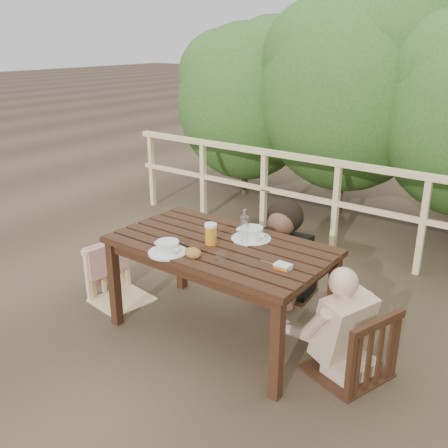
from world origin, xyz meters
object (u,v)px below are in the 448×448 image
Objects in this scene: chair_far at (290,250)px; woman at (293,219)px; table at (220,290)px; chair_right at (352,310)px; diner_right at (358,294)px; bread_roll at (193,253)px; butter_tub at (283,267)px; soup_near at (168,247)px; tumbler at (220,259)px; chair_left at (119,253)px; soup_far at (251,234)px; bottle at (245,227)px; beer_glass at (211,235)px.

woman is (0.00, 0.02, 0.28)m from chair_far.
table is 1.03m from chair_right.
diner_right is (0.03, 0.00, 0.13)m from chair_right.
bread_roll is at bearing 78.92° from woman.
soup_near is at bearing -160.57° from butter_tub.
tumbler reaches higher than butter_tub.
chair_right is at bearing -75.92° from chair_left.
chair_left is 8.31× the size of butter_tub.
chair_far is 0.61× the size of woman.
chair_right is at bearing 7.32° from table.
chair_right is (0.91, -0.76, 0.06)m from chair_far.
soup_near reaches higher than table.
soup_far is at bearing 75.63° from bread_roll.
soup_near is (-1.21, -0.48, 0.30)m from chair_right.
chair_left is 1.24m from bottle.
soup_near is (-0.30, -1.24, 0.37)m from chair_far.
soup_far is at bearing 99.23° from tumbler.
beer_glass is (-0.14, -0.97, 0.13)m from woman.
bottle is at bearing 54.80° from soup_near.
beer_glass is at bearing 117.60° from diner_right.
beer_glass reaches higher than bread_roll.
bottle reaches higher than tumbler.
tumbler is at bearing 8.73° from bread_roll.
diner_right reaches higher than table.
chair_right is at bearing 9.97° from beer_glass.
soup_near is 0.42m from tumbler.
diner_right is at bearing -5.36° from soup_far.
diner_right is at bearing 21.26° from soup_near.
butter_tub is (0.39, 0.17, -0.02)m from tumbler.
beer_glass is 0.64× the size of bottle.
woman is 8.26× the size of beer_glass.
chair_right reaches higher than soup_far.
table is 12.35× the size of bread_roll.
diner_right is 4.60× the size of bottle.
chair_far is 0.69× the size of diner_right.
bottle is (0.14, 0.43, 0.10)m from bread_roll.
butter_tub is (0.50, -0.99, 0.34)m from chair_far.
chair_far is 0.87× the size of chair_right.
chair_left is at bearing -176.14° from beer_glass.
beer_glass is 0.64m from butter_tub.
bottle is at bearing -71.04° from chair_left.
chair_left is at bearing -143.77° from chair_far.
diner_right is at bearing 9.70° from beer_glass.
chair_far is at bearing 95.42° from tumbler.
bread_roll is at bearing -93.44° from chair_left.
soup_near reaches higher than butter_tub.
chair_left is 0.74× the size of diner_right.
chair_right is at bearing 26.69° from tumbler.
chair_left is 1.23m from soup_far.
diner_right is 1.34m from soup_near.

